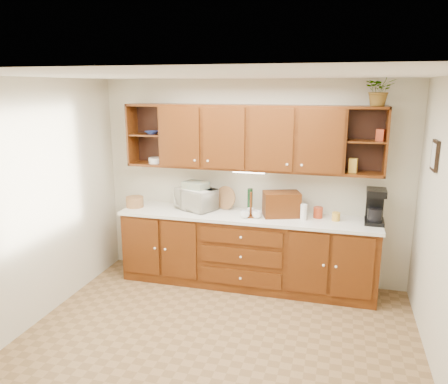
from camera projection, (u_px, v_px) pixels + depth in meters
The scene contains 25 objects.
floor at pixel (215, 345), 4.33m from camera, with size 4.00×4.00×0.00m, color olive.
ceiling at pixel (213, 75), 3.72m from camera, with size 4.00×4.00×0.00m, color white.
back_wall at pixel (252, 182), 5.67m from camera, with size 4.00×4.00×0.00m, color beige.
left_wall at pixel (30, 206), 4.53m from camera, with size 3.50×3.50×0.00m, color beige.
base_cabinets at pixel (246, 251), 5.59m from camera, with size 3.20×0.60×0.90m, color #3B1806.
countertop at pixel (247, 216), 5.47m from camera, with size 3.24×0.64×0.04m, color white.
upper_cabinets at pixel (251, 138), 5.38m from camera, with size 3.20×0.33×0.80m.
undercabinet_light at pixel (249, 172), 5.43m from camera, with size 0.40×0.05×0.03m, color white.
framed_picture at pixel (435, 156), 4.24m from camera, with size 0.03×0.24×0.30m, color black.
wicker_basket at pixel (135, 202), 5.81m from camera, with size 0.23×0.23×0.14m, color olive.
microwave at pixel (196, 199), 5.69m from camera, with size 0.50×0.34×0.28m, color beige.
towel_stack at pixel (196, 185), 5.64m from camera, with size 0.30×0.22×0.09m, color tan.
wine_bottle at pixel (250, 200), 5.57m from camera, with size 0.07×0.07×0.30m, color black.
woven_tray at pixel (225, 208), 5.73m from camera, with size 0.31×0.31×0.02m, color olive.
bread_box at pixel (281, 204), 5.38m from camera, with size 0.44×0.27×0.31m, color #3B1806.
mug_tree at pixel (251, 213), 5.36m from camera, with size 0.29×0.29×0.32m.
canister_red at pixel (318, 212), 5.33m from camera, with size 0.11×0.11×0.13m, color #9E3317.
canister_white at pixel (304, 212), 5.23m from camera, with size 0.08×0.08×0.19m, color white.
canister_yellow at pixel (336, 217), 5.22m from camera, with size 0.09×0.09×0.10m, color gold.
coffee_maker at pixel (375, 207), 5.10m from camera, with size 0.23×0.29×0.41m.
bowl_stack at pixel (152, 133), 5.68m from camera, with size 0.17×0.17×0.04m, color navy.
plate_stack at pixel (156, 160), 5.77m from camera, with size 0.20×0.20×0.07m, color white.
pantry_box_yellow at pixel (353, 165), 5.12m from camera, with size 0.09×0.07×0.17m, color gold.
pantry_box_red at pixel (381, 135), 4.97m from camera, with size 0.09×0.08×0.13m, color #9E3317.
potted_plant at pixel (380, 90), 4.81m from camera, with size 0.33×0.28×0.36m, color #999999.
Camera 1 is at (1.09, -3.70, 2.50)m, focal length 35.00 mm.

